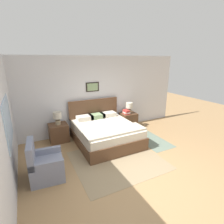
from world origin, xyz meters
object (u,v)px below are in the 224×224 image
object	(u,v)px
table_lamp_by_door	(129,107)
nightstand_by_door	(128,120)
table_lamp_near_window	(57,117)
nightstand_near_window	(59,133)
bed	(105,132)
armchair	(45,166)

from	to	relation	value
table_lamp_by_door	nightstand_by_door	bearing A→B (deg)	149.40
table_lamp_near_window	table_lamp_by_door	xyz separation A→B (m)	(2.57, 0.00, 0.00)
nightstand_near_window	bed	bearing A→B (deg)	-29.19
armchair	nightstand_by_door	xyz separation A→B (m)	(3.16, 1.67, -0.01)
bed	armchair	xyz separation A→B (m)	(-1.89, -0.96, -0.03)
nightstand_near_window	table_lamp_by_door	bearing A→B (deg)	-0.23
nightstand_by_door	table_lamp_by_door	size ratio (longest dim) A/B	1.41
bed	nightstand_near_window	world-z (taller)	bed
bed	table_lamp_near_window	bearing A→B (deg)	151.08
nightstand_near_window	table_lamp_by_door	xyz separation A→B (m)	(2.57, -0.01, 0.53)
bed	table_lamp_near_window	world-z (taller)	bed
armchair	nightstand_near_window	xyz separation A→B (m)	(0.61, 1.67, -0.01)
table_lamp_by_door	armchair	bearing A→B (deg)	-152.39
bed	nightstand_by_door	bearing A→B (deg)	29.19
bed	table_lamp_by_door	size ratio (longest dim) A/B	4.92
nightstand_near_window	nightstand_by_door	size ratio (longest dim) A/B	1.00
nightstand_by_door	table_lamp_by_door	xyz separation A→B (m)	(0.02, -0.01, 0.53)
armchair	table_lamp_near_window	bearing A→B (deg)	165.08
table_lamp_near_window	table_lamp_by_door	world-z (taller)	same
bed	table_lamp_by_door	distance (m)	1.55
nightstand_by_door	table_lamp_near_window	xyz separation A→B (m)	(-2.55, -0.01, 0.53)
armchair	table_lamp_near_window	world-z (taller)	table_lamp_near_window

